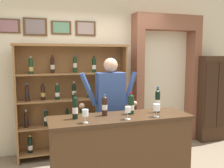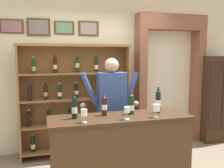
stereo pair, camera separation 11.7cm
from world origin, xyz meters
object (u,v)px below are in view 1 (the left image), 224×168
tasting_counter (121,154)px  tasting_bottle_rosso (131,104)px  wine_shelf (73,98)px  tasting_bottle_riserva (75,107)px  wine_glass_spare (157,108)px  tasting_bottle_vin_santo (158,101)px  shopkeeper (111,102)px  tasting_bottle_super_tuscan (105,105)px  side_cabinet (211,98)px  wine_glass_right (128,110)px  wine_glass_center (85,114)px

tasting_counter → tasting_bottle_rosso: bearing=22.6°
wine_shelf → tasting_bottle_riserva: (-0.18, -1.28, 0.11)m
tasting_bottle_riserva → wine_glass_spare: size_ratio=1.96×
tasting_bottle_riserva → wine_glass_spare: (0.97, -0.21, -0.03)m
tasting_bottle_rosso → tasting_bottle_vin_santo: tasting_bottle_vin_santo is taller
shopkeeper → tasting_bottle_super_tuscan: 0.56m
tasting_bottle_super_tuscan → shopkeeper: bearing=64.9°
side_cabinet → tasting_bottle_vin_santo: 2.24m
side_cabinet → wine_glass_right: size_ratio=11.13×
tasting_bottle_vin_santo → wine_glass_right: size_ratio=2.24×
tasting_counter → tasting_bottle_vin_santo: (0.53, 0.05, 0.64)m
tasting_bottle_super_tuscan → tasting_bottle_rosso: size_ratio=0.95×
shopkeeper → wine_glass_spare: size_ratio=10.50×
tasting_bottle_rosso → wine_glass_spare: 0.34m
wine_glass_right → side_cabinet: bearing=31.1°
tasting_bottle_riserva → tasting_bottle_rosso: (0.72, 0.02, -0.01)m
tasting_bottle_vin_santo → wine_glass_center: 1.04m
wine_glass_spare → wine_glass_center: bearing=180.0°
tasting_bottle_rosso → wine_glass_right: size_ratio=1.85×
wine_glass_right → tasting_bottle_vin_santo: bearing=23.4°
shopkeeper → tasting_bottle_rosso: 0.54m
tasting_counter → wine_glass_spare: bearing=-22.4°
wine_glass_right → tasting_bottle_rosso: bearing=59.8°
side_cabinet → shopkeeper: (-2.35, -0.67, 0.19)m
wine_glass_right → wine_glass_center: size_ratio=0.99×
tasting_counter → tasting_bottle_super_tuscan: tasting_bottle_super_tuscan is taller
tasting_bottle_rosso → wine_glass_right: bearing=-120.2°
wine_glass_spare → wine_glass_center: wine_glass_spare is taller
side_cabinet → shopkeeper: size_ratio=1.01×
wine_shelf → tasting_bottle_rosso: bearing=-66.4°
wine_glass_spare → wine_glass_center: size_ratio=1.04×
tasting_bottle_rosso → wine_glass_spare: tasting_bottle_rosso is taller
tasting_bottle_rosso → wine_glass_right: (-0.14, -0.24, -0.02)m
wine_glass_right → tasting_counter: bearing=97.9°
shopkeeper → wine_glass_right: (-0.03, -0.76, 0.04)m
side_cabinet → wine_glass_center: 3.22m
wine_glass_spare → tasting_bottle_riserva: bearing=167.8°
tasting_counter → tasting_bottle_super_tuscan: size_ratio=6.59×
shopkeeper → tasting_bottle_riserva: (-0.61, -0.55, 0.07)m
shopkeeper → tasting_bottle_rosso: bearing=-78.0°
tasting_counter → tasting_bottle_super_tuscan: bearing=155.0°
side_cabinet → tasting_bottle_riserva: bearing=-157.6°
wine_shelf → tasting_bottle_vin_santo: bearing=-54.1°
side_cabinet → tasting_bottle_vin_santo: size_ratio=4.98×
wine_glass_spare → tasting_bottle_vin_santo: bearing=59.2°
tasting_counter → wine_shelf: bearing=106.3°
tasting_counter → wine_glass_right: size_ratio=11.59×
shopkeeper → tasting_bottle_super_tuscan: size_ratio=6.26×
tasting_bottle_rosso → wine_glass_center: (-0.64, -0.23, -0.03)m
tasting_bottle_super_tuscan → tasting_bottle_riserva: bearing=-173.4°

